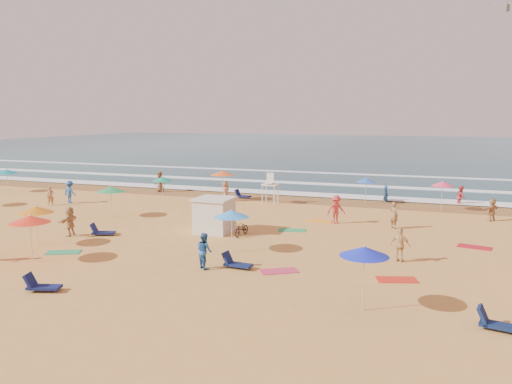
% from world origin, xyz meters
% --- Properties ---
extents(ground, '(220.00, 220.00, 0.00)m').
position_xyz_m(ground, '(0.00, 0.00, 0.00)').
color(ground, gold).
rests_on(ground, ground).
extents(ocean, '(220.00, 140.00, 0.18)m').
position_xyz_m(ocean, '(0.00, 84.00, 0.00)').
color(ocean, '#0C4756').
rests_on(ocean, ground).
extents(wet_sand, '(220.00, 220.00, 0.00)m').
position_xyz_m(wet_sand, '(0.00, 12.50, 0.01)').
color(wet_sand, olive).
rests_on(wet_sand, ground).
extents(surf_foam, '(200.00, 18.70, 0.05)m').
position_xyz_m(surf_foam, '(0.00, 21.32, 0.10)').
color(surf_foam, white).
rests_on(surf_foam, ground).
extents(cabana, '(2.00, 2.00, 2.00)m').
position_xyz_m(cabana, '(-1.47, -0.84, 1.00)').
color(cabana, silver).
rests_on(cabana, ground).
extents(cabana_roof, '(2.20, 2.20, 0.12)m').
position_xyz_m(cabana_roof, '(-1.47, -0.84, 2.06)').
color(cabana_roof, silver).
rests_on(cabana_roof, cabana).
extents(bicycle, '(0.72, 1.67, 0.85)m').
position_xyz_m(bicycle, '(0.43, -1.14, 0.43)').
color(bicycle, black).
rests_on(bicycle, ground).
extents(lifeguard_stand, '(1.20, 1.20, 2.10)m').
position_xyz_m(lifeguard_stand, '(-1.37, 9.85, 1.05)').
color(lifeguard_stand, white).
rests_on(lifeguard_stand, ground).
extents(beach_umbrellas, '(53.95, 25.21, 0.81)m').
position_xyz_m(beach_umbrellas, '(-0.83, 0.85, 2.08)').
color(beach_umbrellas, '#1827D3').
rests_on(beach_umbrellas, ground).
extents(loungers, '(56.10, 24.94, 0.34)m').
position_xyz_m(loungers, '(3.71, -3.34, 0.17)').
color(loungers, '#102051').
rests_on(loungers, ground).
extents(towels, '(50.15, 18.06, 0.03)m').
position_xyz_m(towels, '(3.07, -2.63, 0.01)').
color(towels, '#C25818').
rests_on(towels, ground).
extents(beachgoers, '(48.97, 26.28, 2.15)m').
position_xyz_m(beachgoers, '(-0.46, 3.75, 0.83)').
color(beachgoers, brown).
rests_on(beachgoers, ground).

